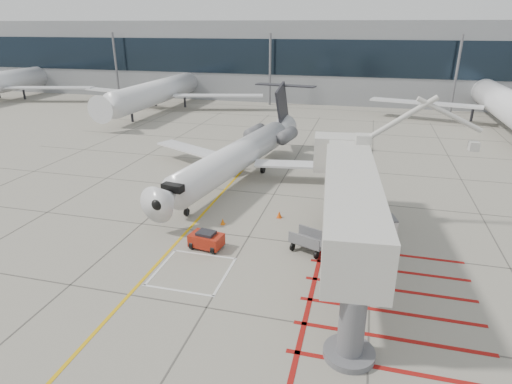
# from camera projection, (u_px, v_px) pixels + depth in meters

# --- Properties ---
(ground_plane) EXTENTS (260.00, 260.00, 0.00)m
(ground_plane) POSITION_uv_depth(u_px,v_px,m) (230.00, 267.00, 25.27)
(ground_plane) COLOR gray
(ground_plane) RESTS_ON ground
(regional_jet) EXTENTS (26.53, 31.34, 7.37)m
(regional_jet) POSITION_uv_depth(u_px,v_px,m) (226.00, 147.00, 36.35)
(regional_jet) COLOR silver
(regional_jet) RESTS_ON ground_plane
(jet_bridge) EXTENTS (10.84, 20.04, 7.72)m
(jet_bridge) POSITION_uv_depth(u_px,v_px,m) (350.00, 213.00, 23.16)
(jet_bridge) COLOR beige
(jet_bridge) RESTS_ON ground_plane
(pushback_tug) EXTENTS (2.22, 1.57, 1.20)m
(pushback_tug) POSITION_uv_depth(u_px,v_px,m) (206.00, 239.00, 27.27)
(pushback_tug) COLOR #AA2210
(pushback_tug) RESTS_ON ground_plane
(baggage_cart) EXTENTS (2.53, 2.08, 1.38)m
(baggage_cart) POSITION_uv_depth(u_px,v_px,m) (309.00, 241.00, 26.84)
(baggage_cart) COLOR slate
(baggage_cart) RESTS_ON ground_plane
(ground_power_unit) EXTENTS (2.53, 1.88, 1.78)m
(ground_power_unit) POSITION_uv_depth(u_px,v_px,m) (377.00, 230.00, 27.88)
(ground_power_unit) COLOR silver
(ground_power_unit) RESTS_ON ground_plane
(cone_nose) EXTENTS (0.33, 0.33, 0.46)m
(cone_nose) POSITION_uv_depth(u_px,v_px,m) (223.00, 221.00, 30.59)
(cone_nose) COLOR orange
(cone_nose) RESTS_ON ground_plane
(cone_side) EXTENTS (0.38, 0.38, 0.53)m
(cone_side) POSITION_uv_depth(u_px,v_px,m) (279.00, 214.00, 31.65)
(cone_side) COLOR #E24E0B
(cone_side) RESTS_ON ground_plane
(terminal_building) EXTENTS (180.00, 28.00, 14.00)m
(terminal_building) POSITION_uv_depth(u_px,v_px,m) (388.00, 59.00, 83.39)
(terminal_building) COLOR gray
(terminal_building) RESTS_ON ground_plane
(terminal_glass_band) EXTENTS (180.00, 0.10, 6.00)m
(terminal_glass_band) POSITION_uv_depth(u_px,v_px,m) (391.00, 59.00, 70.37)
(terminal_glass_band) COLOR black
(terminal_glass_band) RESTS_ON ground_plane
(bg_aircraft_b) EXTENTS (33.18, 36.87, 11.06)m
(bg_aircraft_b) POSITION_uv_depth(u_px,v_px,m) (163.00, 75.00, 70.85)
(bg_aircraft_b) COLOR silver
(bg_aircraft_b) RESTS_ON ground_plane
(bg_aircraft_c) EXTENTS (35.39, 39.32, 11.80)m
(bg_aircraft_c) POSITION_uv_depth(u_px,v_px,m) (505.00, 83.00, 58.68)
(bg_aircraft_c) COLOR silver
(bg_aircraft_c) RESTS_ON ground_plane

